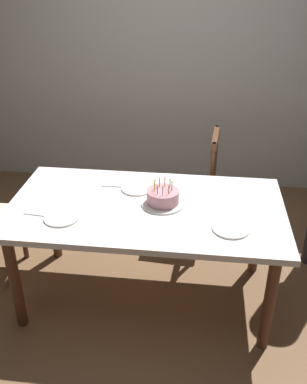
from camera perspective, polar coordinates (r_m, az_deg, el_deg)
The scene contains 10 objects.
ground at distance 3.15m, azimuth -0.93°, elevation -13.54°, with size 6.40×6.40×0.00m, color brown.
back_wall at distance 4.24m, azimuth 2.41°, elevation 17.69°, with size 6.40×0.10×2.60m, color beige.
dining_table at distance 2.75m, azimuth -1.04°, elevation -3.31°, with size 1.76×0.94×0.75m.
birthday_cake at distance 2.69m, azimuth 1.26°, elevation -0.78°, with size 0.28×0.28×0.16m.
plate_near_celebrant at distance 2.63m, azimuth -12.22°, elevation -3.35°, with size 0.22×0.22×0.01m, color white.
plate_far_side at distance 2.89m, azimuth -2.22°, elevation 0.54°, with size 0.22×0.22×0.01m, color white.
plate_near_guest at distance 2.51m, azimuth 10.35°, elevation -4.84°, with size 0.22×0.22×0.01m, color white.
fork_near_celebrant at distance 2.69m, azimuth -15.35°, elevation -2.98°, with size 0.18×0.02×0.01m, color silver.
fork_far_side at distance 2.93m, azimuth -5.27°, elevation 0.78°, with size 0.18×0.02×0.01m, color silver.
chair_spindle_back at distance 3.51m, azimuth 5.06°, elevation 0.46°, with size 0.47×0.47×0.95m.
Camera 1 is at (0.32, -2.30, 2.13)m, focal length 39.65 mm.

